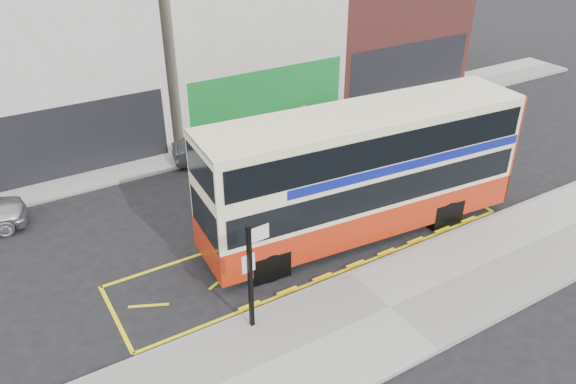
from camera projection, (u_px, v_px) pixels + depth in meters
ground at (343, 270)px, 18.23m from camera, size 120.00×120.00×0.00m
pavement at (390, 309)px, 16.49m from camera, size 40.00×4.00×0.15m
kerb at (350, 274)px, 17.92m from camera, size 40.00×0.15×0.15m
far_pavement at (205, 145)px, 26.37m from camera, size 50.00×3.00×0.15m
road_markings at (316, 245)px, 19.42m from camera, size 14.00×3.40×0.01m
terrace_left at (42, 30)px, 24.25m from camera, size 8.00×8.01×11.80m
terrace_green_shop at (229, 12)px, 28.43m from camera, size 9.00×8.01×11.30m
terrace_right at (369, 4)px, 32.74m from camera, size 9.00×8.01×10.30m
double_decker_bus at (364, 171)px, 19.09m from camera, size 11.60×3.55×4.56m
bus_stop_post at (252, 268)px, 14.87m from camera, size 0.82×0.15×3.30m
car_grey at (216, 148)px, 24.83m from camera, size 3.95×2.10×1.24m
car_white at (350, 116)px, 27.98m from camera, size 4.90×2.42×1.37m
street_tree_right at (341, 42)px, 29.58m from camera, size 2.36×2.36×5.09m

